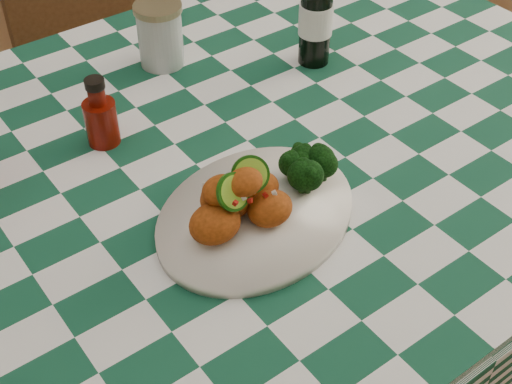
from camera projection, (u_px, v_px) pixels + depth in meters
dining_table at (207, 317)px, 1.41m from camera, size 1.66×1.06×0.79m
plate at (256, 215)px, 1.04m from camera, size 0.38×0.33×0.02m
fried_chicken_pile at (242, 195)px, 1.00m from camera, size 0.14×0.10×0.09m
broccoli_side at (305, 167)px, 1.07m from camera, size 0.07×0.07×0.05m
ketchup_bottle at (100, 111)px, 1.15m from camera, size 0.07×0.07×0.12m
mason_jar at (160, 35)px, 1.33m from camera, size 0.09×0.09×0.12m
beer_bottle at (316, 8)px, 1.30m from camera, size 0.07×0.07×0.22m
wooden_chair_right at (131, 82)px, 1.86m from camera, size 0.47×0.49×0.98m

